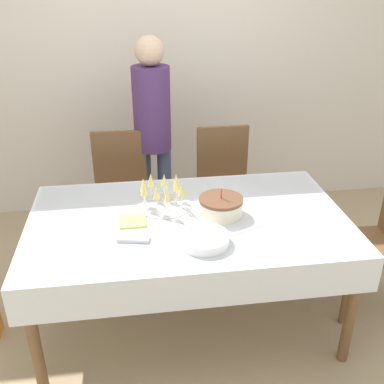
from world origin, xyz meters
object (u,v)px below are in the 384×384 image
Objects in this scene: dining_chair_right_end at (381,234)px; plate_stack_main at (204,239)px; dining_chair_far_right at (225,184)px; champagne_tray at (163,192)px; person_standing at (152,125)px; birthday_cake at (221,206)px; dining_chair_far_left at (121,191)px.

plate_stack_main is at bearing -166.85° from dining_chair_right_end.
dining_chair_far_right is 2.98× the size of champagne_tray.
person_standing reaches higher than dining_chair_right_end.
dining_chair_right_end is 1.07m from birthday_cake.
dining_chair_far_right is 1.21m from plate_stack_main.
dining_chair_right_end is (0.83, -0.86, 0.00)m from dining_chair_far_right.
dining_chair_far_right and dining_chair_right_end have the same top height.
dining_chair_far_right is 0.59× the size of person_standing.
person_standing reaches higher than champagne_tray.
dining_chair_far_left is 3.62× the size of plate_stack_main.
champagne_tray is 0.20× the size of person_standing.
dining_chair_right_end is at bearing -0.60° from birthday_cake.
dining_chair_right_end is (1.63, -0.86, 0.00)m from dining_chair_far_left.
champagne_tray is at bearing -127.00° from dining_chair_far_right.
birthday_cake is (-0.21, -0.85, 0.27)m from dining_chair_far_right.
birthday_cake is 0.16× the size of person_standing.
dining_chair_far_left is 1.07m from birthday_cake.
champagne_tray is at bearing 155.85° from birthday_cake.
dining_chair_far_right is 0.93m from champagne_tray.
plate_stack_main is (0.17, -0.43, -0.07)m from champagne_tray.
champagne_tray is (-0.53, -0.70, 0.31)m from dining_chair_far_right.
dining_chair_right_end reaches higher than champagne_tray.
champagne_tray is at bearing 112.01° from plate_stack_main.
person_standing reaches higher than dining_chair_far_right.
dining_chair_far_right is at bearing 0.01° from dining_chair_far_left.
birthday_cake reaches higher than plate_stack_main.
dining_chair_far_left is at bearing 111.38° from plate_stack_main.
dining_chair_far_left is 0.59× the size of person_standing.
dining_chair_far_right is at bearing 53.00° from champagne_tray.
champagne_tray is at bearing -89.86° from person_standing.
person_standing reaches higher than birthday_cake.
champagne_tray is (0.27, -0.70, 0.31)m from dining_chair_far_left.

